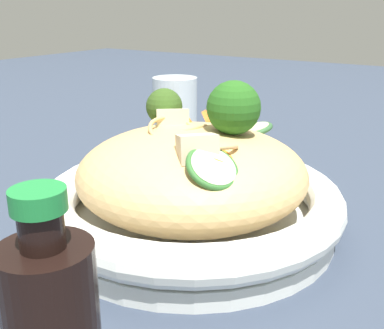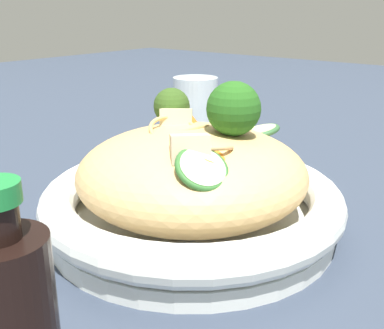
% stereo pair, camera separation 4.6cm
% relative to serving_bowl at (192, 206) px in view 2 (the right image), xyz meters
% --- Properties ---
extents(ground_plane, '(3.00, 3.00, 0.00)m').
position_rel_serving_bowl_xyz_m(ground_plane, '(0.00, 0.00, -0.03)').
color(ground_plane, '#323C4D').
extents(serving_bowl, '(0.30, 0.30, 0.05)m').
position_rel_serving_bowl_xyz_m(serving_bowl, '(0.00, 0.00, 0.00)').
color(serving_bowl, white).
rests_on(serving_bowl, ground_plane).
extents(noodle_heap, '(0.22, 0.22, 0.10)m').
position_rel_serving_bowl_xyz_m(noodle_heap, '(0.00, -0.00, 0.04)').
color(noodle_heap, tan).
rests_on(noodle_heap, serving_bowl).
extents(broccoli_florets, '(0.08, 0.16, 0.07)m').
position_rel_serving_bowl_xyz_m(broccoli_florets, '(-0.03, 0.01, 0.09)').
color(broccoli_florets, '#99BE6F').
rests_on(broccoli_florets, serving_bowl).
extents(carrot_coins, '(0.14, 0.11, 0.03)m').
position_rel_serving_bowl_xyz_m(carrot_coins, '(-0.03, -0.00, 0.07)').
color(carrot_coins, orange).
rests_on(carrot_coins, serving_bowl).
extents(zucchini_slices, '(0.21, 0.09, 0.03)m').
position_rel_serving_bowl_xyz_m(zucchini_slices, '(-0.01, 0.04, 0.06)').
color(zucchini_slices, beige).
rests_on(zucchini_slices, serving_bowl).
extents(chicken_chunks, '(0.11, 0.12, 0.03)m').
position_rel_serving_bowl_xyz_m(chicken_chunks, '(0.01, -0.00, 0.08)').
color(chicken_chunks, beige).
rests_on(chicken_chunks, serving_bowl).
extents(soy_sauce_bottle, '(0.05, 0.05, 0.14)m').
position_rel_serving_bowl_xyz_m(soy_sauce_bottle, '(0.24, 0.07, 0.03)').
color(soy_sauce_bottle, black).
rests_on(soy_sauce_bottle, ground_plane).
extents(drinking_glass, '(0.07, 0.07, 0.11)m').
position_rel_serving_bowl_xyz_m(drinking_glass, '(-0.24, -0.19, 0.03)').
color(drinking_glass, silver).
rests_on(drinking_glass, ground_plane).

